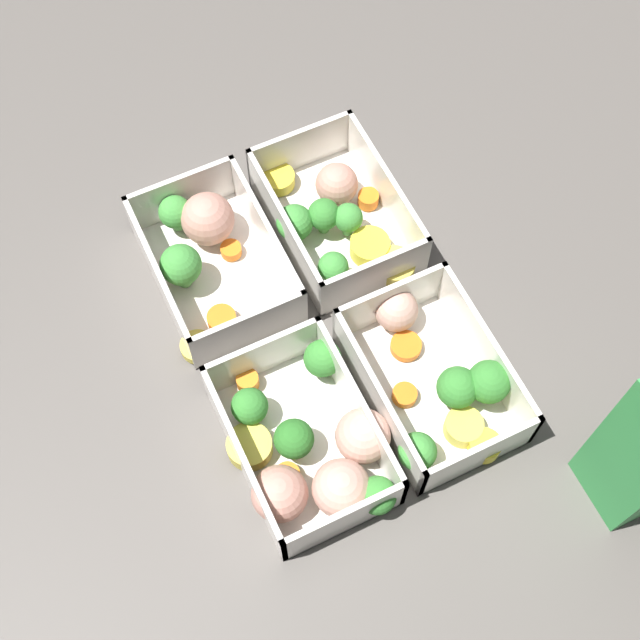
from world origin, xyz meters
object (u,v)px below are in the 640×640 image
at_px(container_near_right, 313,450).
at_px(container_far_left, 335,216).
at_px(container_near_left, 206,250).
at_px(container_far_right, 437,380).

xyz_separation_m(container_near_right, container_far_left, (-0.21, 0.12, -0.00)).
height_order(container_near_right, container_far_left, same).
bearing_deg(container_near_left, container_far_right, 32.33).
bearing_deg(container_far_right, container_far_left, -178.32).
bearing_deg(container_near_right, container_near_left, -178.38).
bearing_deg(container_far_left, container_far_right, 1.68).
relative_size(container_far_left, container_far_right, 1.01).
height_order(container_far_left, container_far_right, same).
xyz_separation_m(container_near_left, container_far_left, (0.02, 0.13, -0.00)).
distance_m(container_near_right, container_far_left, 0.24).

